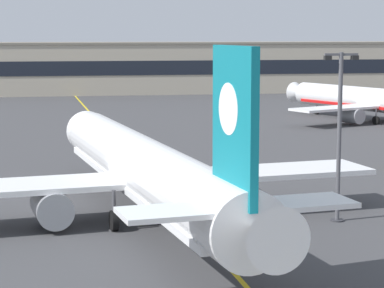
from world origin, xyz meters
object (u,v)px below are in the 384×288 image
object	(u,v)px
airliner_foreground	(147,170)
safety_cone_by_nose_gear	(128,173)
airliner_background	(380,101)
apron_lamp_post	(339,133)

from	to	relation	value
airliner_foreground	safety_cone_by_nose_gear	distance (m)	16.93
airliner_background	safety_cone_by_nose_gear	bearing A→B (deg)	-136.91
apron_lamp_post	safety_cone_by_nose_gear	xyz separation A→B (m)	(-12.01, 18.70, -5.53)
airliner_background	apron_lamp_post	size ratio (longest dim) A/B	3.10
airliner_background	apron_lamp_post	distance (m)	59.65
apron_lamp_post	safety_cone_by_nose_gear	distance (m)	22.90
airliner_foreground	apron_lamp_post	size ratio (longest dim) A/B	3.77
apron_lamp_post	safety_cone_by_nose_gear	bearing A→B (deg)	122.71
airliner_foreground	airliner_background	xyz separation A→B (m)	(37.82, 51.77, -0.45)
airliner_foreground	apron_lamp_post	distance (m)	12.68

